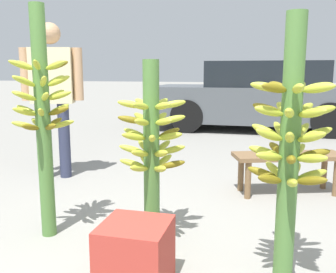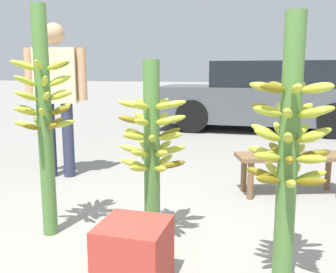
# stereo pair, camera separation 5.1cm
# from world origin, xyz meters

# --- Properties ---
(ground_plane) EXTENTS (80.00, 80.00, 0.00)m
(ground_plane) POSITION_xyz_m (0.00, 0.00, 0.00)
(ground_plane) COLOR gray
(banana_stalk_left) EXTENTS (0.44, 0.44, 1.67)m
(banana_stalk_left) POSITION_xyz_m (-0.78, 0.35, 0.90)
(banana_stalk_left) COLOR #4C7A38
(banana_stalk_left) RESTS_ON ground_plane
(banana_stalk_center) EXTENTS (0.47, 0.48, 1.29)m
(banana_stalk_center) POSITION_xyz_m (0.00, 0.45, 0.70)
(banana_stalk_center) COLOR #4C7A38
(banana_stalk_center) RESTS_ON ground_plane
(banana_stalk_right) EXTENTS (0.46, 0.45, 1.52)m
(banana_stalk_right) POSITION_xyz_m (0.89, 0.10, 0.81)
(banana_stalk_right) COLOR #4C7A38
(banana_stalk_right) RESTS_ON ground_plane
(vendor_person) EXTENTS (0.68, 0.34, 1.73)m
(vendor_person) POSITION_xyz_m (-1.55, 1.75, 1.03)
(vendor_person) COLOR #2D334C
(vendor_person) RESTS_ON ground_plane
(market_bench) EXTENTS (1.13, 0.67, 0.40)m
(market_bench) POSITION_xyz_m (1.01, 1.80, 0.33)
(market_bench) COLOR brown
(market_bench) RESTS_ON ground_plane
(parked_car) EXTENTS (4.25, 1.86, 1.40)m
(parked_car) POSITION_xyz_m (0.63, 6.08, 0.68)
(parked_car) COLOR #4C5156
(parked_car) RESTS_ON ground_plane
(produce_crate) EXTENTS (0.38, 0.38, 0.38)m
(produce_crate) POSITION_xyz_m (0.08, -0.14, 0.19)
(produce_crate) COLOR #B2382D
(produce_crate) RESTS_ON ground_plane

